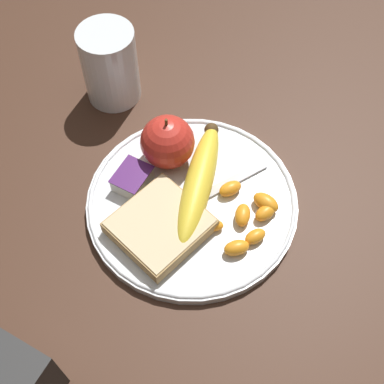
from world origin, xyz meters
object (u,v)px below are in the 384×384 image
at_px(apple, 167,142).
at_px(juice_glass, 110,67).
at_px(banana, 198,181).
at_px(bread_slice, 160,226).
at_px(plate, 192,202).
at_px(fork, 202,197).
at_px(jam_packet, 132,179).

bearing_deg(apple, juice_glass, 61.89).
relative_size(juice_glass, apple, 1.42).
bearing_deg(banana, bread_slice, 171.83).
distance_m(banana, bread_slice, 0.08).
distance_m(plate, bread_slice, 0.06).
bearing_deg(apple, fork, -115.53).
xyz_separation_m(banana, jam_packet, (-0.03, 0.08, -0.01)).
relative_size(plate, juice_glass, 2.38).
distance_m(bread_slice, jam_packet, 0.08).
relative_size(apple, bread_slice, 0.63).
distance_m(plate, banana, 0.03).
bearing_deg(bread_slice, fork, -19.08).
height_order(apple, banana, apple).
distance_m(bread_slice, fork, 0.07).
bearing_deg(jam_packet, bread_slice, -122.36).
distance_m(juice_glass, apple, 0.15).
bearing_deg(juice_glass, banana, -116.29).
relative_size(fork, jam_packet, 3.15).
distance_m(apple, jam_packet, 0.06).
xyz_separation_m(plate, fork, (0.01, -0.01, 0.01)).
relative_size(banana, bread_slice, 1.47).
height_order(juice_glass, jam_packet, juice_glass).
distance_m(apple, banana, 0.06).
xyz_separation_m(plate, juice_glass, (0.11, 0.19, 0.04)).
relative_size(apple, banana, 0.43).
distance_m(plate, apple, 0.08).
relative_size(banana, fork, 1.23).
xyz_separation_m(bread_slice, fork, (0.06, -0.02, -0.01)).
bearing_deg(plate, juice_glass, 59.39).
bearing_deg(banana, plate, -173.35).
height_order(juice_glass, fork, juice_glass).
bearing_deg(banana, fork, -130.39).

